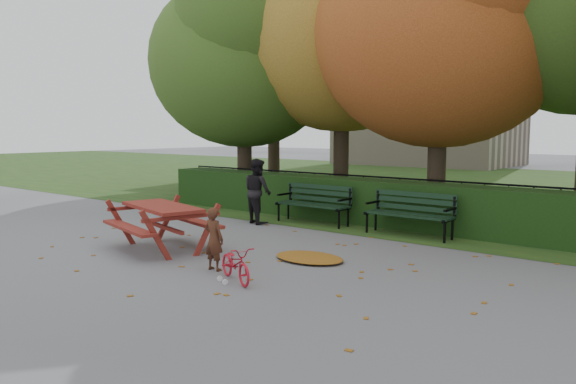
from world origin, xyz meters
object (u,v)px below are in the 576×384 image
Objects in this scene: tree_b at (348,10)px; adult at (258,191)px; bicycle at (236,264)px; tree_c at (451,11)px; tree_f at (276,30)px; picnic_table at (162,215)px; bench_left at (315,201)px; bench_right at (411,210)px; tree_a at (246,47)px; child at (214,239)px.

adult is at bearing -88.48° from tree_b.
tree_c is at bearing 23.24° from bicycle.
tree_f is 12.06m from picnic_table.
bench_left is 1.00× the size of bench_right.
bench_left reaches higher than bicycle.
bicycle is at bearing -94.01° from bench_right.
tree_a is 9.16m from child.
bicycle is (-0.33, -4.70, -0.26)m from bench_right.
tree_a is 5.03× the size of adult.
tree_b reaches higher than picnic_table.
bicycle is at bearing -67.45° from tree_b.
tree_c is (6.02, 0.38, 0.30)m from tree_a.
tree_c is 8.02m from child.
tree_b is at bearing -27.99° from tree_f.
bench_right is at bearing 69.25° from picnic_table.
adult is 1.51× the size of bicycle.
tree_a reaches higher than adult.
tree_a is 3.41× the size of picnic_table.
tree_a is 7.84m from picnic_table.
tree_b reaches higher than bench_right.
picnic_table is at bearing -96.37° from bench_left.
child reaches higher than bicycle.
tree_a is 9.84m from bicycle.
tree_b is 9.30m from child.
tree_a is 7.71× the size of child.
picnic_table is 2.23× the size of bicycle.
bench_right is at bearing -33.92° from tree_f.
picnic_table is at bearing -112.42° from tree_c.
bench_right is 1.83× the size of bicycle.
bicycle is (3.11, -3.89, -0.49)m from adult.
bicycle is at bearing 158.69° from child.
child is (-0.77, -6.70, -4.34)m from tree_c.
bench_right is at bearing -83.30° from tree_c.
tree_c is 3.64× the size of picnic_table.
tree_a is at bearing -62.02° from tree_f.
bicycle is at bearing -66.20° from bench_left.
adult is 5.01m from bicycle.
tree_f is 14.02m from bicycle.
bench_left is at bearing -74.56° from child.
picnic_table is 3.25m from adult.
tree_b is at bearing 139.33° from bench_right.
picnic_table is (5.39, -9.53, -5.07)m from tree_f.
picnic_table is 1.87m from child.
tree_f reaches higher than tree_c.
adult is (2.85, -2.68, -3.78)m from tree_a.
tree_c is 5.37× the size of adult.
bench_left is (3.89, -1.88, -4.00)m from tree_a.
child is 0.78m from bicycle.
picnic_table is at bearing -15.61° from child.
bicycle is (2.07, -4.70, -0.26)m from bench_left.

